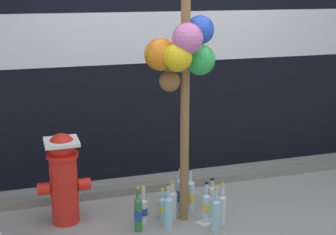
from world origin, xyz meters
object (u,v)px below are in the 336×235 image
object	(u,v)px
fire_hydrant	(64,177)
bottle_6	(212,195)
bottle_0	(206,206)
bottle_10	(144,210)
bottle_8	(163,207)
bottle_7	(169,211)
bottle_4	(138,214)
bottle_1	(173,203)
bottle_3	(180,194)
bottle_9	(216,213)
bottle_5	(222,207)
bottle_2	(190,195)
memorial_post	(184,37)

from	to	relation	value
fire_hydrant	bottle_6	bearing A→B (deg)	-4.38
bottle_0	bottle_10	bearing A→B (deg)	166.93
fire_hydrant	bottle_8	xyz separation A→B (m)	(0.79, -0.20, -0.30)
bottle_8	bottle_10	distance (m)	0.17
bottle_7	bottle_8	bearing A→B (deg)	90.57
bottle_6	bottle_10	bearing A→B (deg)	-168.98
bottle_4	bottle_7	size ratio (longest dim) A/B	1.04
bottle_0	bottle_1	distance (m)	0.29
bottle_3	bottle_7	xyz separation A→B (m)	(-0.19, -0.27, -0.00)
bottle_7	bottle_9	world-z (taller)	bottle_9
bottle_4	bottle_5	distance (m)	0.71
bottle_3	bottle_4	distance (m)	0.49
bottle_7	bottle_8	xyz separation A→B (m)	(-0.00, 0.17, -0.05)
bottle_2	bottle_6	world-z (taller)	bottle_2
bottle_0	bottle_8	size ratio (longest dim) A/B	1.25
bottle_6	bottle_10	distance (m)	0.68
bottle_1	bottle_5	bearing A→B (deg)	-29.87
memorial_post	bottle_6	size ratio (longest dim) A/B	9.65
bottle_0	bottle_1	xyz separation A→B (m)	(-0.25, 0.14, 0.00)
fire_hydrant	bottle_2	xyz separation A→B (m)	(1.07, -0.11, -0.26)
memorial_post	bottle_10	distance (m)	1.46
bottle_6	bottle_9	xyz separation A→B (m)	(-0.14, -0.43, 0.05)
bottle_1	bottle_5	size ratio (longest dim) A/B	0.94
memorial_post	bottle_10	world-z (taller)	memorial_post
bottle_1	bottle_10	distance (m)	0.26
bottle_1	bottle_3	world-z (taller)	bottle_3
bottle_6	bottle_8	size ratio (longest dim) A/B	0.95
bottle_2	bottle_7	size ratio (longest dim) A/B	1.08
fire_hydrant	bottle_2	distance (m)	1.11
bottle_1	bottle_7	distance (m)	0.19
bottle_8	bottle_10	bearing A→B (deg)	-172.13
bottle_3	bottle_4	bearing A→B (deg)	-151.67
memorial_post	bottle_7	world-z (taller)	memorial_post
bottle_3	bottle_5	size ratio (longest dim) A/B	1.11
bottle_2	bottle_4	bearing A→B (deg)	-156.95
bottle_1	bottle_9	size ratio (longest dim) A/B	0.85
bottle_1	bottle_8	bearing A→B (deg)	-179.00
fire_hydrant	bottle_4	xyz separation A→B (m)	(0.55, -0.34, -0.26)
bottle_8	fire_hydrant	bearing A→B (deg)	165.57
bottle_4	bottle_7	world-z (taller)	bottle_4
fire_hydrant	bottle_9	size ratio (longest dim) A/B	1.99
bottle_9	memorial_post	bearing A→B (deg)	129.25
memorial_post	bottle_6	world-z (taller)	memorial_post
bottle_3	bottle_10	distance (m)	0.38
bottle_9	bottle_3	bearing A→B (deg)	111.55
bottle_1	bottle_2	size ratio (longest dim) A/B	0.84
bottle_2	fire_hydrant	bearing A→B (deg)	174.10
bottle_8	memorial_post	bearing A→B (deg)	-26.39
bottle_0	memorial_post	bearing A→B (deg)	160.44
bottle_2	bottle_3	bearing A→B (deg)	174.45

